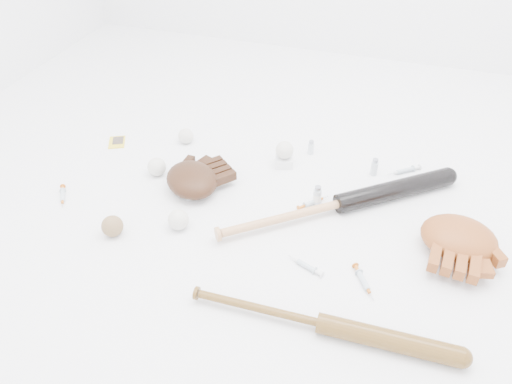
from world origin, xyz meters
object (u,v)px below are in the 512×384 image
(bat_wood, at_px, (320,323))
(glove_dark, at_px, (192,179))
(bat_dark, at_px, (340,203))
(pedestal, at_px, (284,161))

(bat_wood, height_order, glove_dark, glove_dark)
(bat_dark, relative_size, glove_dark, 3.69)
(pedestal, bearing_deg, bat_wood, -67.28)
(bat_wood, bearing_deg, pedestal, 111.47)
(bat_dark, height_order, bat_wood, bat_dark)
(bat_dark, xyz_separation_m, bat_wood, (0.04, -0.52, -0.01))
(bat_wood, relative_size, glove_dark, 3.00)
(bat_wood, xyz_separation_m, pedestal, (-0.31, 0.74, -0.01))
(bat_wood, xyz_separation_m, glove_dark, (-0.60, 0.48, 0.02))
(bat_dark, relative_size, bat_wood, 1.23)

